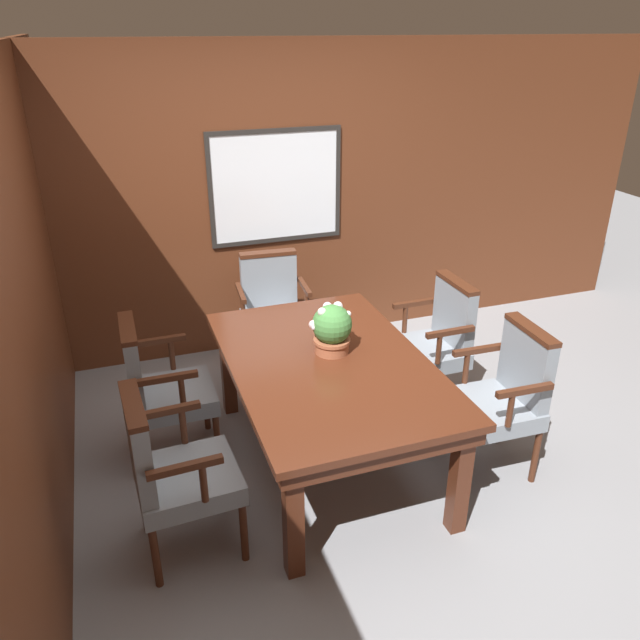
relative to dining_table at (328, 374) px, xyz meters
name	(u,v)px	position (x,y,z in m)	size (l,w,h in m)	color
ground_plane	(340,476)	(0.02, -0.17, -0.64)	(14.00, 14.00, 0.00)	gray
wall_back	(256,204)	(0.02, 1.77, 0.59)	(7.20, 0.08, 2.45)	#5B2D19
wall_left	(21,339)	(-1.56, -0.17, 0.58)	(0.06, 7.20, 2.45)	#5B2D19
dining_table	(328,374)	(0.00, 0.00, 0.00)	(1.14, 1.77, 0.73)	#4C2314
chair_right_near	(502,394)	(0.97, -0.38, -0.12)	(0.52, 0.54, 0.95)	#472314
chair_left_near	(171,468)	(-0.99, -0.42, -0.12)	(0.53, 0.55, 0.95)	#472314
chair_head_far	(273,309)	(0.00, 1.26, -0.12)	(0.55, 0.54, 0.95)	#472314
chair_right_far	(435,339)	(0.94, 0.39, -0.12)	(0.51, 0.53, 0.95)	#472314
chair_left_far	(159,385)	(-0.96, 0.41, -0.12)	(0.51, 0.53, 0.95)	#472314
potted_plant	(332,329)	(0.06, 0.10, 0.25)	(0.26, 0.24, 0.30)	#9E5638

